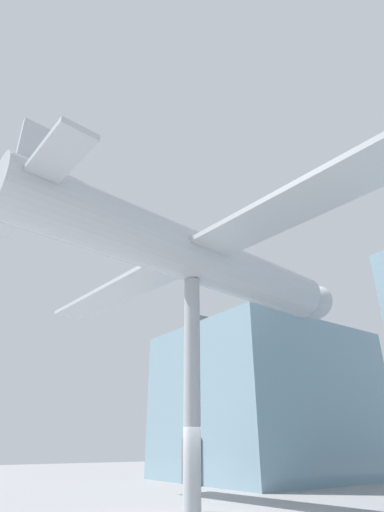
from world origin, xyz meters
TOP-DOWN VIEW (x-y plane):
  - glass_pavilion_left at (-8.88, 12.51)m, footprint 10.65×12.40m
  - support_pylon_central at (0.00, 0.00)m, footprint 0.56×0.56m
  - suspended_airplane at (-0.03, 0.27)m, footprint 21.12×16.19m
  - visitor_person at (-1.20, 0.60)m, footprint 0.46×0.40m

SIDE VIEW (x-z plane):
  - visitor_person at x=-1.20m, z-range 0.13..1.86m
  - support_pylon_central at x=0.00m, z-range 0.00..7.58m
  - glass_pavilion_left at x=-8.88m, z-range -0.29..9.30m
  - suspended_airplane at x=-0.03m, z-range 6.80..10.40m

